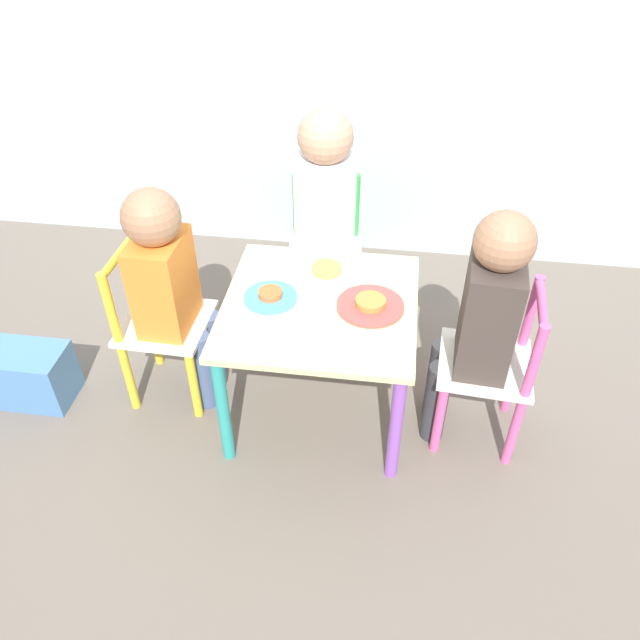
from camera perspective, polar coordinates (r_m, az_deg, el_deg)
ground_plane at (r=2.06m, az=0.00°, el=-7.70°), size 6.00×6.00×0.00m
kids_table at (r=1.81m, az=0.00°, el=-0.01°), size 0.55×0.55×0.42m
chair_pink at (r=1.87m, az=15.45°, el=-4.41°), size 0.28×0.28×0.53m
chair_green at (r=2.28m, az=0.48°, el=6.22°), size 0.28×0.28×0.53m
chair_yellow at (r=2.00m, az=-14.45°, el=-0.63°), size 0.27×0.27×0.53m
child_right at (r=1.73m, az=14.57°, el=0.50°), size 0.22×0.21×0.77m
child_back at (r=2.11m, az=0.46°, el=10.65°), size 0.21×0.23×0.81m
child_left at (r=1.87m, az=-13.62°, el=3.48°), size 0.22×0.20×0.74m
plate_right at (r=1.76m, az=4.63°, el=1.40°), size 0.19×0.19×0.03m
plate_back at (r=1.88m, az=0.60°, el=4.44°), size 0.20×0.20×0.03m
plate_left at (r=1.79m, az=-4.55°, el=2.17°), size 0.15×0.15×0.03m
storage_bin at (r=2.25m, az=-25.96°, el=-4.42°), size 0.34×0.16×0.19m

